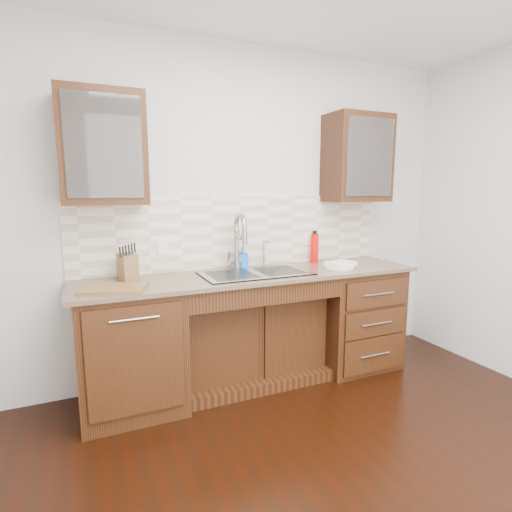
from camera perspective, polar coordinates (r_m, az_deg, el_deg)
name	(u,v)px	position (r m, az deg, el deg)	size (l,w,h in m)	color
wall_back	(237,214)	(3.40, -2.71, 6.00)	(4.00, 0.10, 2.70)	silver
base_cabinet_left	(131,349)	(3.03, -17.43, -12.52)	(0.70, 0.62, 0.88)	#593014
base_cabinet_center	(250,337)	(3.36, -0.90, -11.52)	(1.20, 0.44, 0.70)	#593014
base_cabinet_right	(351,316)	(3.71, 13.46, -8.28)	(0.70, 0.62, 0.88)	#593014
countertop	(255,275)	(3.12, -0.18, -2.75)	(2.70, 0.65, 0.03)	#84705B
backsplash	(240,232)	(3.35, -2.32, 3.47)	(2.70, 0.02, 0.59)	beige
sink	(255,284)	(3.12, -0.07, -4.06)	(0.84, 0.46, 0.19)	#9E9EA5
faucet	(236,245)	(3.25, -2.82, 1.59)	(0.04, 0.04, 0.40)	#999993
filter_tap	(264,253)	(3.37, 1.11, 0.49)	(0.02, 0.02, 0.24)	#999993
upper_cabinet_left	(103,149)	(2.97, -21.05, 14.10)	(0.55, 0.34, 0.75)	#593014
upper_cabinet_right	(357,159)	(3.73, 14.22, 13.33)	(0.55, 0.34, 0.75)	#593014
outlet_left	(162,246)	(3.18, -13.22, 1.36)	(0.08, 0.01, 0.12)	white
outlet_right	(307,238)	(3.64, 7.37, 2.51)	(0.08, 0.01, 0.12)	white
soap_bottle	(243,257)	(3.32, -1.89, -0.17)	(0.08, 0.08, 0.18)	blue
water_bottle	(314,248)	(3.61, 8.35, 1.12)	(0.07, 0.07, 0.26)	#E40A01
plate	(339,268)	(3.37, 11.84, -1.64)	(0.24, 0.24, 0.01)	beige
dish_towel	(340,264)	(3.40, 11.97, -1.09)	(0.23, 0.17, 0.04)	white
knife_block	(128,267)	(2.99, -17.84, -1.57)	(0.10, 0.17, 0.19)	#965F2F
cutting_board	(114,288)	(2.76, -19.63, -4.35)	(0.40, 0.28, 0.02)	#A67643
cup_left_a	(91,156)	(2.96, -22.47, 13.09)	(0.13, 0.13, 0.10)	white
cup_left_b	(117,157)	(2.97, -19.19, 13.26)	(0.11, 0.11, 0.10)	white
cup_right_a	(350,164)	(3.68, 13.23, 12.65)	(0.13, 0.13, 0.10)	white
cup_right_b	(362,164)	(3.76, 14.86, 12.53)	(0.11, 0.11, 0.10)	silver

